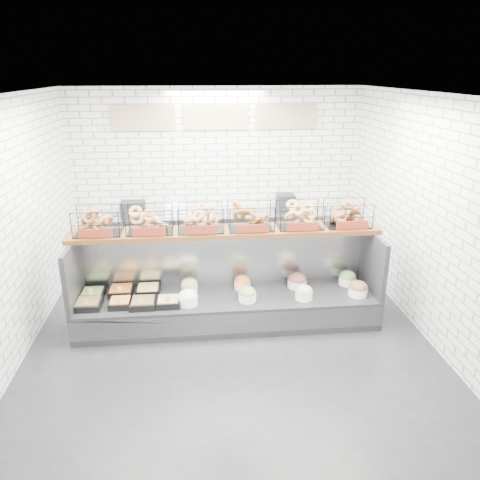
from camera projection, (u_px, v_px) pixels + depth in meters
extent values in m
plane|color=black|center=(230.00, 333.00, 6.13)|extent=(5.50, 5.50, 0.00)
cube|color=silver|center=(217.00, 176.00, 8.18)|extent=(5.00, 0.02, 3.00)
cube|color=silver|center=(13.00, 231.00, 5.38)|extent=(0.02, 5.50, 3.00)
cube|color=silver|center=(428.00, 218.00, 5.85)|extent=(0.02, 5.50, 3.00)
cube|color=white|center=(228.00, 94.00, 5.10)|extent=(5.00, 5.50, 0.02)
cube|color=tan|center=(143.00, 118.00, 7.70)|extent=(1.05, 0.03, 0.42)
cube|color=tan|center=(216.00, 117.00, 7.81)|extent=(1.05, 0.03, 0.42)
cube|color=tan|center=(286.00, 117.00, 7.93)|extent=(1.05, 0.03, 0.42)
cube|color=black|center=(228.00, 308.00, 6.34)|extent=(4.00, 0.90, 0.40)
cube|color=#93969B|center=(231.00, 323.00, 5.93)|extent=(4.00, 0.03, 0.28)
cube|color=#93969B|center=(225.00, 256.00, 6.52)|extent=(4.00, 0.08, 0.80)
cube|color=black|center=(73.00, 274.00, 5.95)|extent=(0.06, 0.90, 0.80)
cube|color=black|center=(373.00, 262.00, 6.32)|extent=(0.06, 0.90, 0.80)
cube|color=black|center=(89.00, 304.00, 5.94)|extent=(0.33, 0.33, 0.08)
cube|color=brown|center=(88.00, 302.00, 5.93)|extent=(0.28, 0.28, 0.04)
cube|color=#F1C354|center=(86.00, 302.00, 5.80)|extent=(0.06, 0.01, 0.08)
cube|color=black|center=(93.00, 294.00, 6.22)|extent=(0.30, 0.30, 0.08)
cube|color=#6B9049|center=(93.00, 292.00, 6.21)|extent=(0.25, 0.25, 0.04)
cube|color=#F1C354|center=(91.00, 291.00, 6.09)|extent=(0.06, 0.01, 0.08)
cube|color=black|center=(120.00, 303.00, 5.97)|extent=(0.28, 0.28, 0.08)
cube|color=orange|center=(120.00, 301.00, 5.96)|extent=(0.24, 0.24, 0.04)
cube|color=#F1C354|center=(119.00, 301.00, 5.85)|extent=(0.06, 0.01, 0.08)
cube|color=black|center=(121.00, 291.00, 6.30)|extent=(0.32, 0.32, 0.08)
cube|color=orange|center=(121.00, 289.00, 6.29)|extent=(0.28, 0.28, 0.04)
cube|color=#F1C354|center=(119.00, 289.00, 6.16)|extent=(0.06, 0.01, 0.08)
cube|color=black|center=(143.00, 303.00, 5.97)|extent=(0.32, 0.32, 0.08)
cube|color=brown|center=(143.00, 301.00, 5.96)|extent=(0.28, 0.28, 0.04)
cube|color=#F1C354|center=(142.00, 301.00, 5.83)|extent=(0.06, 0.01, 0.08)
cube|color=black|center=(148.00, 290.00, 6.33)|extent=(0.31, 0.31, 0.08)
cube|color=#F7EF7E|center=(148.00, 288.00, 6.32)|extent=(0.26, 0.26, 0.04)
cube|color=#F1C354|center=(147.00, 288.00, 6.19)|extent=(0.06, 0.01, 0.08)
cube|color=black|center=(168.00, 302.00, 6.00)|extent=(0.30, 0.30, 0.08)
cube|color=tan|center=(168.00, 300.00, 5.99)|extent=(0.25, 0.25, 0.04)
cube|color=#F1C354|center=(168.00, 300.00, 5.87)|extent=(0.06, 0.01, 0.08)
cylinder|color=white|center=(188.00, 300.00, 6.02)|extent=(0.26, 0.26, 0.11)
ellipsoid|color=silver|center=(188.00, 296.00, 6.00)|extent=(0.25, 0.25, 0.18)
cylinder|color=white|center=(190.00, 288.00, 6.36)|extent=(0.23, 0.23, 0.11)
ellipsoid|color=#CAC767|center=(189.00, 284.00, 6.34)|extent=(0.22, 0.22, 0.16)
cylinder|color=white|center=(247.00, 297.00, 6.11)|extent=(0.23, 0.23, 0.11)
ellipsoid|color=olive|center=(247.00, 293.00, 6.09)|extent=(0.23, 0.23, 0.16)
cylinder|color=white|center=(242.00, 285.00, 6.44)|extent=(0.23, 0.23, 0.11)
ellipsoid|color=orange|center=(242.00, 281.00, 6.42)|extent=(0.22, 0.22, 0.16)
cylinder|color=white|center=(304.00, 295.00, 6.16)|extent=(0.23, 0.23, 0.11)
ellipsoid|color=tan|center=(304.00, 291.00, 6.13)|extent=(0.22, 0.22, 0.16)
cylinder|color=white|center=(297.00, 283.00, 6.50)|extent=(0.27, 0.27, 0.11)
ellipsoid|color=brown|center=(297.00, 279.00, 6.48)|extent=(0.26, 0.26, 0.18)
cylinder|color=white|center=(358.00, 291.00, 6.26)|extent=(0.26, 0.26, 0.11)
ellipsoid|color=brown|center=(358.00, 287.00, 6.24)|extent=(0.25, 0.25, 0.18)
cylinder|color=white|center=(347.00, 280.00, 6.58)|extent=(0.24, 0.24, 0.11)
ellipsoid|color=olive|center=(348.00, 277.00, 6.56)|extent=(0.24, 0.24, 0.17)
cube|color=#40210D|center=(226.00, 232.00, 6.19)|extent=(4.10, 0.50, 0.06)
cube|color=black|center=(98.00, 221.00, 5.97)|extent=(0.60, 0.38, 0.34)
cube|color=maroon|center=(96.00, 234.00, 5.81)|extent=(0.42, 0.02, 0.11)
cube|color=black|center=(150.00, 219.00, 6.03)|extent=(0.60, 0.38, 0.34)
cube|color=maroon|center=(149.00, 232.00, 5.88)|extent=(0.42, 0.02, 0.11)
cube|color=black|center=(201.00, 218.00, 6.09)|extent=(0.60, 0.38, 0.34)
cube|color=maroon|center=(201.00, 230.00, 5.94)|extent=(0.42, 0.02, 0.11)
cube|color=black|center=(251.00, 216.00, 6.15)|extent=(0.60, 0.38, 0.34)
cube|color=maroon|center=(253.00, 228.00, 6.00)|extent=(0.42, 0.02, 0.11)
cube|color=black|center=(300.00, 215.00, 6.22)|extent=(0.60, 0.38, 0.34)
cube|color=maroon|center=(303.00, 227.00, 6.06)|extent=(0.42, 0.02, 0.11)
cube|color=black|center=(348.00, 213.00, 6.28)|extent=(0.60, 0.38, 0.34)
cube|color=maroon|center=(352.00, 225.00, 6.12)|extent=(0.42, 0.02, 0.11)
cube|color=#93969B|center=(219.00, 238.00, 8.25)|extent=(4.00, 0.60, 0.90)
cube|color=black|center=(133.00, 209.00, 7.97)|extent=(0.40, 0.30, 0.24)
cube|color=silver|center=(176.00, 209.00, 8.04)|extent=(0.35, 0.28, 0.18)
cylinder|color=#BF672F|center=(235.00, 208.00, 8.03)|extent=(0.09, 0.09, 0.22)
cube|color=black|center=(285.00, 203.00, 8.21)|extent=(0.30, 0.30, 0.30)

